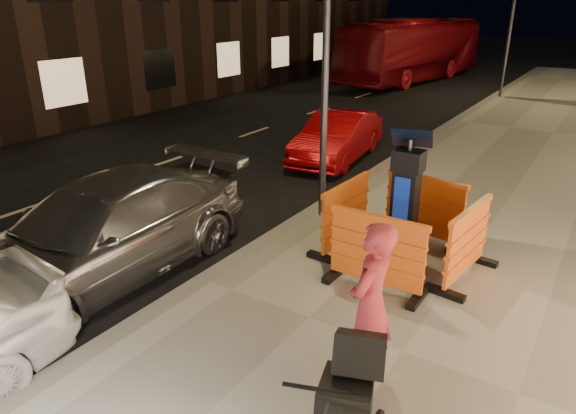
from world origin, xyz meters
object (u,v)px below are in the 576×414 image
Objects in this scene: bus_doubledecker at (411,81)px; man at (371,305)px; parking_kiosk at (405,201)px; barrier_front at (377,253)px; barrier_kerbside at (346,215)px; barrier_bldgside at (467,243)px; car_silver at (109,274)px; stroller at (346,397)px; barrier_back at (424,208)px; car_red at (337,160)px.

man reaches higher than bus_doubledecker.
parking_kiosk reaches higher than barrier_front.
barrier_kerbside is 1.90m from barrier_bldgside.
car_silver is (-3.65, -1.57, -0.70)m from barrier_front.
barrier_front is 4.03m from car_silver.
parking_kiosk is 2.75m from man.
barrier_bldgside is 0.28× the size of car_silver.
barrier_kerbside is at bearing 97.34° from stroller.
barrier_front is at bearing -82.18° from barrier_back.
car_red is at bearing 141.42° from barrier_back.
car_red is at bearing 89.74° from car_silver.
man is at bearing -71.72° from barrier_back.
parking_kiosk is 1.04m from barrier_kerbside.
car_red is at bearing -149.80° from man.
barrier_back is at bearing -42.18° from barrier_kerbside.
barrier_bldgside is 1.40× the size of stroller.
car_silver is at bearing -128.61° from barrier_back.
man reaches higher than barrier_back.
man is (-0.28, -2.66, 0.34)m from barrier_bldgside.
parking_kiosk is at bearing 89.82° from barrier_front.
barrier_bldgside reaches higher than car_silver.
car_silver is 4.91× the size of stroller.
barrier_bldgside is at bearing -60.91° from bus_doubledecker.
man is at bearing -179.25° from barrier_bldgside.
barrier_front is at bearing -132.18° from barrier_kerbside.
bus_doubledecker is at bearing 114.71° from parking_kiosk.
barrier_front is at bearing -64.67° from car_red.
car_red is (-4.50, 4.68, -0.70)m from barrier_bldgside.
barrier_front is 0.38× the size of car_red.
man reaches higher than car_red.
car_silver is 0.45× the size of bus_doubledecker.
barrier_front is 1.34m from barrier_bldgside.
parking_kiosk reaches higher than car_silver.
stroller is at bearing -71.31° from barrier_back.
parking_kiosk is 1.40× the size of barrier_kerbside.
barrier_front is 1.00× the size of barrier_kerbside.
car_silver is 4.68m from stroller.
man reaches higher than barrier_bldgside.
car_silver is at bearing -156.89° from barrier_front.
stroller is (-0.08, -3.56, -0.04)m from barrier_bldgside.
parking_kiosk is 1.40× the size of barrier_front.
barrier_front reaches higher than car_red.
barrier_back is at bearing 44.07° from car_silver.
barrier_front is (0.00, -0.95, -0.43)m from parking_kiosk.
man is at bearing -64.04° from bus_doubledecker.
barrier_bldgside is 6.53m from car_red.
barrier_front reaches higher than stroller.
man is at bearing -145.91° from barrier_kerbside.
parking_kiosk is 4.58m from car_silver.
barrier_kerbside is 0.28× the size of car_silver.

